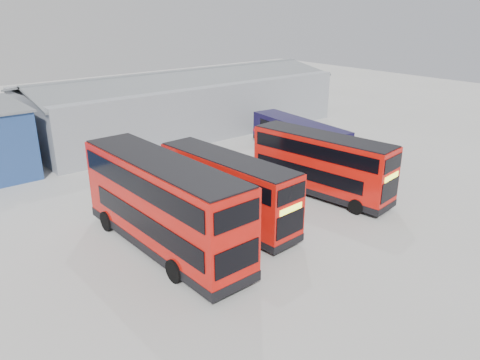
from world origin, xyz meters
The scene contains 6 objects.
ground_plane centered at (0.00, 0.00, 0.00)m, with size 120.00×120.00×0.00m, color #959691.
maintenance_shed centered at (8.00, 20.00, 2.60)m, with size 30.50×12.00×5.89m.
double_decker_left centered at (-6.47, -0.52, 2.43)m, with size 3.18×11.61×4.87m.
double_decker_centre centered at (-2.09, -0.10, 2.01)m, with size 2.97×9.70×4.05m.
double_decker_right centered at (5.33, -0.61, 2.05)m, with size 3.62×9.93×4.11m.
single_decker_blue centered at (10.86, 6.72, 1.38)m, with size 3.48×10.46×2.78m.
Camera 1 is at (-17.08, -19.62, 12.01)m, focal length 35.00 mm.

